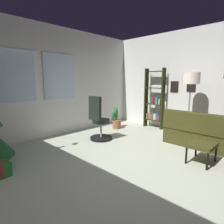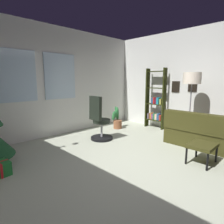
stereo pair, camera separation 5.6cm
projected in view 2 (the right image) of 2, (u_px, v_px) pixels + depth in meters
name	position (u px, v px, depth m)	size (l,w,h in m)	color
ground_plane	(141.00, 170.00, 3.27)	(5.56, 5.69, 0.10)	#ADB39D
wall_back_with_windows	(54.00, 82.00, 5.03)	(5.56, 0.12, 2.89)	silver
wall_right_with_frames	(206.00, 82.00, 4.99)	(0.12, 5.69, 2.89)	silver
couch	(222.00, 136.00, 4.14)	(1.66, 2.03, 0.80)	#373514
footstool	(202.00, 147.00, 3.39)	(0.52, 0.42, 0.36)	#373514
office_chair	(100.00, 123.00, 4.72)	(0.56, 0.56, 1.11)	black
bookshelf	(156.00, 102.00, 5.86)	(0.18, 0.64, 1.86)	black
floor_lamp	(192.00, 82.00, 4.60)	(0.42, 0.42, 1.68)	slate
potted_plant	(117.00, 120.00, 5.90)	(0.41, 0.34, 0.69)	brown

